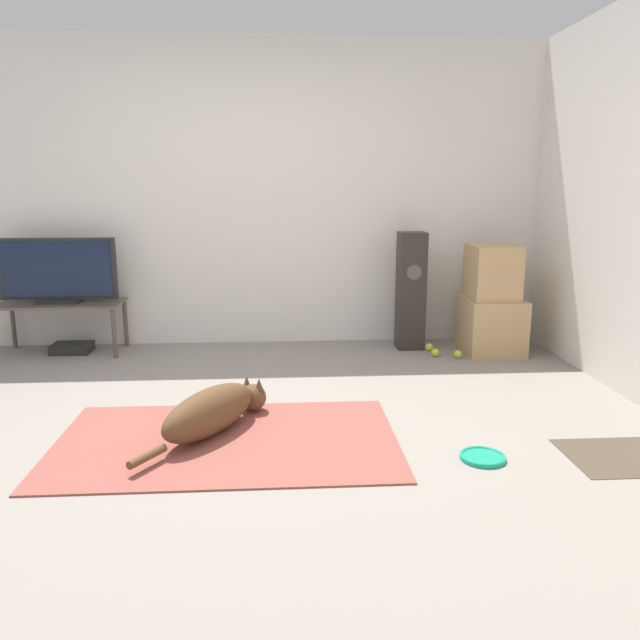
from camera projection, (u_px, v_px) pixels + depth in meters
The scene contains 15 objects.
ground_plane at pixel (225, 433), 3.50m from camera, with size 12.00×12.00×0.00m, color gray.
wall_back at pixel (240, 195), 5.28m from camera, with size 8.00×0.06×2.55m.
area_rug at pixel (227, 441), 3.38m from camera, with size 1.84×1.13×0.01m.
dog at pixel (214, 410), 3.47m from camera, with size 0.65×0.95×0.26m.
frisbee at pixel (483, 457), 3.16m from camera, with size 0.23×0.23×0.03m.
cardboard_box_lower at pixel (491, 325), 5.15m from camera, with size 0.46×0.51×0.45m.
cardboard_box_upper at pixel (493, 272), 5.04m from camera, with size 0.37×0.41×0.44m.
floor_speaker at pixel (411, 291), 5.23m from camera, with size 0.22×0.23×0.98m.
tv_stand at pixel (60, 309), 5.09m from camera, with size 0.99×0.44×0.42m.
tv at pixel (57, 271), 5.03m from camera, with size 0.94×0.20×0.52m.
tennis_ball_by_boxes at pixel (429, 347), 5.22m from camera, with size 0.07×0.07×0.07m.
tennis_ball_near_speaker at pixel (458, 354), 5.00m from camera, with size 0.07×0.07×0.07m.
tennis_ball_loose_on_carpet at pixel (435, 353), 5.05m from camera, with size 0.07×0.07×0.07m.
game_console at pixel (72, 348), 5.17m from camera, with size 0.31×0.23×0.08m.
door_mat at pixel (636, 456), 3.19m from camera, with size 0.71×0.48×0.01m.
Camera 1 is at (0.32, -3.32, 1.36)m, focal length 35.00 mm.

